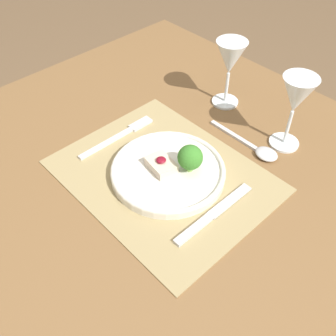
% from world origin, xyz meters
% --- Properties ---
extents(ground_plane, '(8.00, 8.00, 0.00)m').
position_xyz_m(ground_plane, '(0.00, 0.00, 0.00)').
color(ground_plane, brown).
extents(dining_table, '(1.12, 1.04, 0.73)m').
position_xyz_m(dining_table, '(0.00, 0.00, 0.64)').
color(dining_table, brown).
rests_on(dining_table, ground_plane).
extents(placemat, '(0.44, 0.35, 0.00)m').
position_xyz_m(placemat, '(0.00, 0.00, 0.74)').
color(placemat, '#9E895B').
rests_on(placemat, dining_table).
extents(dinner_plate, '(0.25, 0.25, 0.08)m').
position_xyz_m(dinner_plate, '(0.01, 0.01, 0.75)').
color(dinner_plate, silver).
rests_on(dinner_plate, placemat).
extents(fork, '(0.02, 0.21, 0.01)m').
position_xyz_m(fork, '(-0.16, 0.02, 0.74)').
color(fork, silver).
rests_on(fork, placemat).
extents(knife, '(0.02, 0.21, 0.01)m').
position_xyz_m(knife, '(0.15, -0.01, 0.74)').
color(knife, silver).
rests_on(knife, placemat).
extents(spoon, '(0.19, 0.04, 0.02)m').
position_xyz_m(spoon, '(0.09, 0.21, 0.74)').
color(spoon, silver).
rests_on(spoon, dining_table).
extents(wine_glass_near, '(0.08, 0.08, 0.18)m').
position_xyz_m(wine_glass_near, '(0.12, 0.28, 0.86)').
color(wine_glass_near, white).
rests_on(wine_glass_near, dining_table).
extents(wine_glass_far, '(0.08, 0.08, 0.17)m').
position_xyz_m(wine_glass_far, '(-0.09, 0.30, 0.86)').
color(wine_glass_far, white).
rests_on(wine_glass_far, dining_table).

